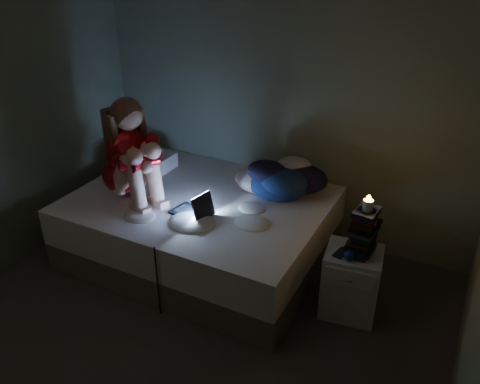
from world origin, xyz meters
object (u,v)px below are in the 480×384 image
Objects in this scene: laptop at (190,202)px; candle at (368,207)px; woman at (122,146)px; phone at (340,252)px; bed at (201,227)px; nightstand at (351,282)px.

laptop is 1.38m from candle.
woman reaches higher than phone.
bed is at bearing 117.03° from laptop.
laptop is at bearing -173.25° from candle.
woman reaches higher than candle.
laptop reaches higher than bed.
phone is at bearing 14.25° from laptop.
woman is at bearing -160.44° from bed.
candle is (2.04, 0.12, -0.11)m from woman.
phone is (1.22, 0.09, -0.15)m from laptop.
woman reaches higher than nightstand.
phone is (1.30, -0.17, 0.26)m from bed.
laptop reaches higher than nightstand.
woman is 1.66× the size of nightstand.
bed is 6.69× the size of laptop.
candle is at bearing 22.90° from woman.
bed is at bearing 176.17° from candle.
nightstand is (2.00, 0.10, -0.76)m from woman.
bed is at bearing 167.04° from nightstand.
candle is (1.43, -0.10, 0.63)m from bed.
candle reaches higher than phone.
woman reaches higher than bed.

